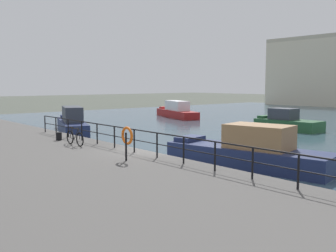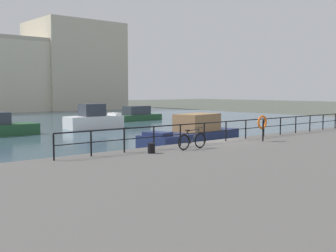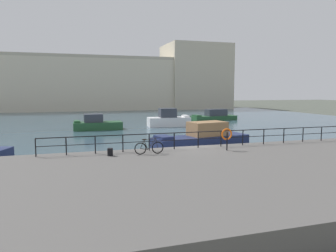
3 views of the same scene
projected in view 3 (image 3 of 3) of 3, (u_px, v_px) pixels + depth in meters
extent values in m
plane|color=#4C5147|center=(192.00, 160.00, 21.81)|extent=(240.00, 240.00, 0.00)
cube|color=#385160|center=(123.00, 121.00, 50.52)|extent=(80.00, 60.00, 0.01)
cube|color=#565451|center=(241.00, 178.00, 15.57)|extent=(56.00, 13.00, 1.00)
cube|color=beige|center=(103.00, 85.00, 79.61)|extent=(65.73, 12.64, 12.21)
cube|color=#C0B69F|center=(195.00, 77.00, 86.53)|extent=(16.21, 13.90, 16.93)
cube|color=#B1A993|center=(105.00, 57.00, 73.18)|extent=(65.73, 0.60, 0.70)
cube|color=navy|center=(201.00, 142.00, 26.66)|extent=(8.64, 3.79, 0.97)
cube|color=#997047|center=(207.00, 129.00, 26.82)|extent=(3.36, 2.37, 1.16)
cube|color=navy|center=(163.00, 137.00, 25.00)|extent=(1.28, 1.80, 0.24)
cube|color=#23512D|center=(214.00, 118.00, 51.42)|extent=(7.85, 3.26, 0.70)
cube|color=#333842|center=(216.00, 112.00, 51.49)|extent=(3.61, 2.02, 1.08)
cube|color=#23512D|center=(197.00, 116.00, 50.03)|extent=(1.12, 1.68, 0.24)
cube|color=#23512D|center=(98.00, 126.00, 38.90)|extent=(5.81, 2.41, 0.94)
cube|color=#333842|center=(93.00, 118.00, 38.64)|extent=(2.21, 1.74, 0.99)
cube|color=#23512D|center=(77.00, 122.00, 38.11)|extent=(0.71, 1.65, 0.24)
cube|color=white|center=(169.00, 122.00, 42.58)|extent=(5.66, 2.54, 1.20)
cube|color=#333842|center=(167.00, 113.00, 42.40)|extent=(2.24, 1.86, 1.20)
cube|color=white|center=(185.00, 116.00, 43.06)|extent=(0.74, 1.62, 0.24)
cylinder|color=black|center=(36.00, 148.00, 18.07)|extent=(0.07, 0.07, 1.05)
cylinder|color=black|center=(66.00, 146.00, 18.55)|extent=(0.07, 0.07, 1.05)
cylinder|color=black|center=(95.00, 145.00, 19.04)|extent=(0.07, 0.07, 1.05)
cylinder|color=black|center=(123.00, 143.00, 19.52)|extent=(0.07, 0.07, 1.05)
cylinder|color=black|center=(149.00, 142.00, 20.00)|extent=(0.07, 0.07, 1.05)
cylinder|color=black|center=(174.00, 141.00, 20.48)|extent=(0.07, 0.07, 1.05)
cylinder|color=black|center=(198.00, 140.00, 20.96)|extent=(0.07, 0.07, 1.05)
cylinder|color=black|center=(221.00, 139.00, 21.44)|extent=(0.07, 0.07, 1.05)
cylinder|color=black|center=(243.00, 138.00, 21.92)|extent=(0.07, 0.07, 1.05)
cylinder|color=black|center=(264.00, 137.00, 22.40)|extent=(0.07, 0.07, 1.05)
cylinder|color=black|center=(284.00, 136.00, 22.88)|extent=(0.07, 0.07, 1.05)
cylinder|color=black|center=(303.00, 135.00, 23.36)|extent=(0.07, 0.07, 1.05)
cylinder|color=black|center=(321.00, 134.00, 23.84)|extent=(0.07, 0.07, 1.05)
cylinder|color=black|center=(221.00, 131.00, 21.38)|extent=(23.20, 0.06, 0.06)
cylinder|color=black|center=(221.00, 138.00, 21.43)|extent=(23.20, 0.04, 0.04)
torus|color=black|center=(158.00, 148.00, 19.02)|extent=(0.72, 0.06, 0.72)
torus|color=black|center=(140.00, 149.00, 18.71)|extent=(0.72, 0.06, 0.72)
cylinder|color=black|center=(152.00, 144.00, 18.88)|extent=(0.55, 0.04, 0.66)
cylinder|color=black|center=(146.00, 145.00, 18.78)|extent=(0.23, 0.04, 0.58)
cylinder|color=black|center=(150.00, 139.00, 18.82)|extent=(0.72, 0.04, 0.11)
cylinder|color=black|center=(144.00, 149.00, 18.77)|extent=(0.43, 0.04, 0.12)
cylinder|color=black|center=(142.00, 144.00, 18.71)|extent=(0.26, 0.04, 0.51)
cylinder|color=black|center=(157.00, 143.00, 18.97)|extent=(0.14, 0.04, 0.57)
cube|color=black|center=(144.00, 139.00, 18.72)|extent=(0.22, 0.09, 0.05)
cylinder|color=black|center=(156.00, 138.00, 18.92)|extent=(0.52, 0.03, 0.02)
cylinder|color=black|center=(110.00, 152.00, 18.40)|extent=(0.32, 0.32, 0.44)
cylinder|color=black|center=(227.00, 141.00, 20.03)|extent=(0.08, 0.08, 1.15)
torus|color=orange|center=(227.00, 134.00, 20.04)|extent=(0.75, 0.11, 0.75)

